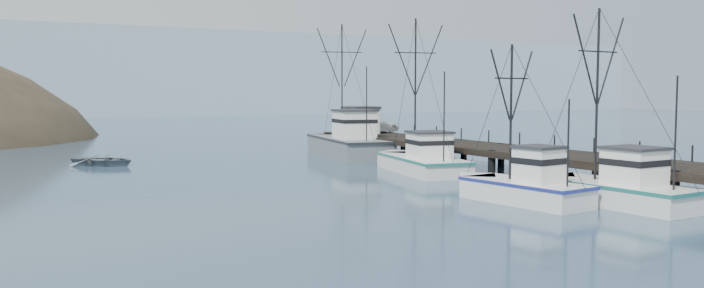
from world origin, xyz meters
The scene contains 10 objects.
ground centered at (0.00, 0.00, 0.00)m, with size 400.00×400.00×0.00m, color navy.
pier centered at (14.00, 16.00, 1.69)m, with size 6.00×44.00×2.00m.
distant_ridge centered at (10.00, 170.00, 0.00)m, with size 360.00×40.00×26.00m, color #9EB2C6.
trawler_near centered at (9.50, -1.33, 0.82)m, with size 4.02×11.13×11.30m.
trawler_mid centered at (5.40, 1.36, 0.82)m, with size 3.86×9.12×9.30m.
trawler_far centered at (8.80, 16.41, 0.82)m, with size 5.93×12.33×12.39m.
work_vessel centered at (10.27, 31.36, 1.23)m, with size 7.06×16.14×13.37m.
pier_shed centered at (13.03, 33.48, 3.42)m, with size 3.00×3.20×2.80m.
pickup_truck centered at (14.91, 34.00, 2.77)m, with size 2.57×5.57×1.55m, color silver.
motorboat centered at (-12.21, 33.48, 0.00)m, with size 4.05×5.67×1.17m, color slate.
Camera 1 is at (-21.37, -27.89, 6.21)m, focal length 35.00 mm.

